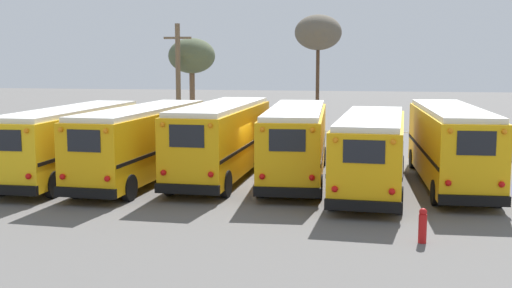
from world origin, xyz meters
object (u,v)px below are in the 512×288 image
school_bus_2 (222,138)px  school_bus_3 (296,141)px  school_bus_5 (450,143)px  school_bus_0 (72,140)px  bare_tree_1 (192,57)px  bare_tree_0 (318,33)px  school_bus_1 (144,141)px  school_bus_4 (371,150)px  utility_pole (178,81)px  fire_hydrant (423,225)px

school_bus_2 → school_bus_3: school_bus_2 is taller
school_bus_3 → school_bus_5: size_ratio=0.98×
school_bus_0 → school_bus_5: 16.41m
bare_tree_1 → bare_tree_0: bearing=25.6°
school_bus_1 → school_bus_4: size_ratio=1.08×
school_bus_2 → utility_pole: bearing=115.0°
school_bus_3 → fire_hydrant: 10.42m
school_bus_2 → school_bus_5: school_bus_2 is taller
school_bus_2 → school_bus_5: (9.81, 0.25, -0.03)m
utility_pole → bare_tree_0: bare_tree_0 is taller
school_bus_3 → bare_tree_0: bare_tree_0 is taller
school_bus_0 → school_bus_5: school_bus_5 is taller
school_bus_5 → school_bus_3: bearing=179.1°
school_bus_4 → bare_tree_1: bearing=126.9°
school_bus_4 → school_bus_0: bearing=178.0°
school_bus_0 → school_bus_5: bearing=4.9°
school_bus_2 → bare_tree_1: (-5.31, 14.18, 3.61)m
bare_tree_0 → school_bus_2: bearing=-98.7°
school_bus_2 → fire_hydrant: 12.01m
school_bus_4 → fire_hydrant: (1.48, -7.23, -1.15)m
school_bus_4 → fire_hydrant: 7.47m
school_bus_4 → bare_tree_0: bearing=100.8°
school_bus_2 → bare_tree_0: 19.01m
school_bus_3 → fire_hydrant: (4.75, -9.19, -1.22)m
school_bus_0 → school_bus_1: size_ratio=0.97×
school_bus_0 → bare_tree_0: 22.00m
school_bus_0 → bare_tree_0: size_ratio=1.27×
school_bus_5 → bare_tree_1: bearing=137.4°
utility_pole → bare_tree_0: size_ratio=0.90×
school_bus_1 → school_bus_4: school_bus_1 is taller
school_bus_2 → fire_hydrant: size_ratio=10.10×
school_bus_2 → bare_tree_0: (2.78, 18.05, 5.26)m
utility_pole → fire_hydrant: 25.30m
school_bus_4 → fire_hydrant: size_ratio=9.82×
school_bus_1 → school_bus_2: bearing=16.6°
school_bus_4 → school_bus_2: bearing=166.1°
bare_tree_0 → fire_hydrant: size_ratio=8.10×
school_bus_2 → bare_tree_1: 15.56m
school_bus_4 → school_bus_1: bearing=176.3°
school_bus_0 → school_bus_4: size_ratio=1.05×
fire_hydrant → bare_tree_1: bearing=120.1°
fire_hydrant → school_bus_3: bearing=117.3°
school_bus_1 → school_bus_3: school_bus_1 is taller
school_bus_0 → school_bus_2: (6.54, 1.15, 0.09)m
school_bus_1 → fire_hydrant: school_bus_1 is taller
school_bus_3 → school_bus_1: bearing=-168.6°
bare_tree_0 → bare_tree_1: bearing=-154.4°
school_bus_1 → bare_tree_0: bare_tree_0 is taller
school_bus_2 → bare_tree_0: size_ratio=1.25×
fire_hydrant → school_bus_2: bearing=132.2°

